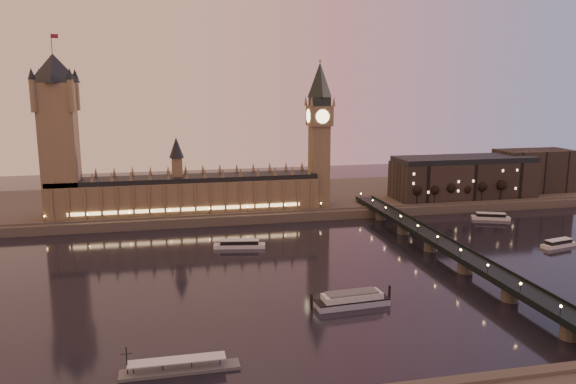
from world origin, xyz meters
The scene contains 18 objects.
ground centered at (0.00, 0.00, 0.00)m, with size 700.00×700.00×0.00m, color black.
far_embankment centered at (30.00, 165.00, 3.00)m, with size 560.00×130.00×6.00m, color #423D35.
palace_of_westminster centered at (-40.12, 120.99, 21.71)m, with size 180.00×26.62×52.00m.
victoria_tower centered at (-120.00, 121.00, 65.79)m, with size 31.68×31.68×118.00m.
big_ben centered at (53.99, 120.99, 63.95)m, with size 17.68×17.68×104.00m.
westminster_bridge centered at (91.61, 0.00, 5.52)m, with size 13.20×260.00×15.30m.
city_block centered at (194.94, 130.93, 22.24)m, with size 155.00×45.00×34.00m.
bare_tree_0 centered at (126.83, 109.00, 16.39)m, with size 6.83×6.83×13.88m.
bare_tree_1 centered at (139.86, 109.00, 16.39)m, with size 6.83×6.83×13.88m.
bare_tree_2 centered at (152.88, 109.00, 16.39)m, with size 6.83×6.83×13.88m.
bare_tree_3 centered at (165.91, 109.00, 16.39)m, with size 6.83×6.83×13.88m.
bare_tree_4 centered at (178.94, 109.00, 16.39)m, with size 6.83×6.83×13.88m.
bare_tree_5 centered at (191.96, 109.00, 16.39)m, with size 6.83×6.83×13.88m.
cruise_boat_a centered at (-13.52, 48.36, 2.09)m, with size 30.26×11.10×4.74m.
cruise_boat_b centered at (167.07, 78.65, 2.10)m, with size 26.35×15.57×4.76m.
cruise_boat_c centered at (168.56, 10.43, 2.00)m, with size 23.53×11.03×4.55m.
moored_barge centered at (22.38, -47.74, 2.87)m, with size 37.05×11.23×6.81m.
pontoon_pier centered at (-51.43, -88.53, 1.13)m, with size 39.39×6.56×10.50m.
Camera 1 is at (-52.90, -263.32, 94.28)m, focal length 35.00 mm.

